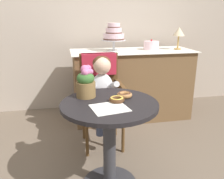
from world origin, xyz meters
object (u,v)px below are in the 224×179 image
at_px(donut_front, 117,99).
at_px(flower_vase, 86,82).
at_px(wicker_chair, 100,85).
at_px(round_layer_cake, 151,45).
at_px(cafe_table, 109,129).
at_px(seated_child, 103,86).
at_px(tiered_cake_stand, 114,35).
at_px(table_lamp, 179,32).
at_px(donut_mid, 125,94).

xyz_separation_m(donut_front, flower_vase, (-0.21, 0.16, 0.10)).
relative_size(wicker_chair, round_layer_cake, 4.95).
relative_size(flower_vase, round_layer_cake, 1.28).
xyz_separation_m(cafe_table, donut_front, (0.06, 0.00, 0.23)).
bearing_deg(seated_child, wicker_chair, 90.00).
height_order(cafe_table, tiered_cake_stand, tiered_cake_stand).
relative_size(donut_front, flower_vase, 0.46).
bearing_deg(cafe_table, wicker_chair, 86.60).
bearing_deg(round_layer_cake, tiered_cake_stand, -178.55).
distance_m(tiered_cake_stand, round_layer_cake, 0.52).
height_order(donut_front, tiered_cake_stand, tiered_cake_stand).
relative_size(wicker_chair, table_lamp, 3.35).
relative_size(cafe_table, flower_vase, 2.91).
bearing_deg(donut_front, donut_mid, 48.37).
xyz_separation_m(wicker_chair, seated_child, (0.00, -0.16, 0.04)).
bearing_deg(cafe_table, donut_mid, 34.76).
distance_m(seated_child, donut_mid, 0.49).
bearing_deg(flower_vase, cafe_table, -46.81).
distance_m(seated_child, flower_vase, 0.48).
bearing_deg(flower_vase, round_layer_cake, 50.29).
distance_m(wicker_chair, seated_child, 0.16).
relative_size(cafe_table, donut_front, 6.27).
xyz_separation_m(seated_child, tiered_cake_stand, (0.26, 0.73, 0.42)).
distance_m(cafe_table, flower_vase, 0.40).
bearing_deg(tiered_cake_stand, wicker_chair, -114.50).
xyz_separation_m(donut_front, round_layer_cake, (0.74, 1.31, 0.21)).
relative_size(wicker_chair, flower_vase, 3.86).
xyz_separation_m(wicker_chair, donut_front, (0.01, -0.72, 0.10)).
xyz_separation_m(donut_front, table_lamp, (1.09, 1.26, 0.38)).
bearing_deg(donut_front, flower_vase, 142.49).
bearing_deg(table_lamp, wicker_chair, -153.89).
height_order(cafe_table, table_lamp, table_lamp).
bearing_deg(donut_mid, wicker_chair, 98.65).
xyz_separation_m(tiered_cake_stand, round_layer_cake, (0.50, 0.01, -0.15)).
distance_m(seated_child, donut_front, 0.57).
height_order(donut_mid, round_layer_cake, round_layer_cake).
bearing_deg(tiered_cake_stand, cafe_table, -103.19).
distance_m(cafe_table, wicker_chair, 0.74).
relative_size(seated_child, flower_vase, 2.94).
xyz_separation_m(donut_mid, flower_vase, (-0.29, 0.07, 0.10)).
bearing_deg(flower_vase, wicker_chair, 70.71).
bearing_deg(seated_child, flower_vase, -115.83).
bearing_deg(wicker_chair, round_layer_cake, 43.06).
bearing_deg(table_lamp, donut_mid, -130.75).
distance_m(wicker_chair, tiered_cake_stand, 0.78).
bearing_deg(cafe_table, round_layer_cake, 58.62).
bearing_deg(table_lamp, round_layer_cake, 172.55).
bearing_deg(donut_mid, donut_front, -131.63).
distance_m(donut_mid, round_layer_cake, 1.40).
relative_size(flower_vase, table_lamp, 0.87).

